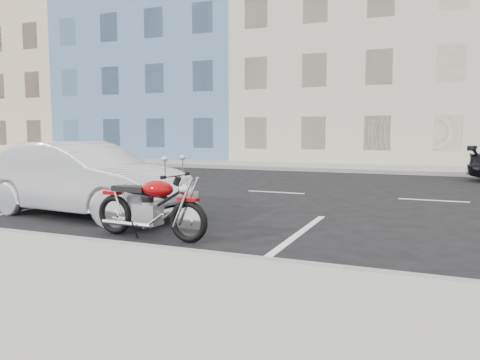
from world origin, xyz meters
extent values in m
plane|color=black|center=(0.00, 0.00, 0.00)|extent=(120.00, 120.00, 0.00)
cube|color=gray|center=(-5.00, 8.70, 0.07)|extent=(80.00, 3.40, 0.15)
cube|color=gray|center=(-5.00, 7.00, 0.08)|extent=(80.00, 0.12, 0.16)
cube|color=#CAB28E|center=(-26.00, 16.30, 6.00)|extent=(12.00, 12.00, 12.00)
cube|color=slate|center=(-14.00, 16.30, 6.50)|extent=(12.00, 12.00, 13.00)
cube|color=#B8B098|center=(-2.00, 16.30, 5.75)|extent=(12.00, 12.00, 11.50)
torus|color=black|center=(-0.64, -6.13, 0.31)|extent=(0.65, 0.14, 0.64)
torus|color=black|center=(-2.03, -6.06, 0.31)|extent=(0.65, 0.14, 0.64)
cube|color=#8B0508|center=(-0.64, -6.13, 0.64)|extent=(0.33, 0.14, 0.05)
cube|color=#8B0508|center=(-2.07, -6.06, 0.66)|extent=(0.29, 0.17, 0.06)
cube|color=gray|center=(-1.38, -6.10, 0.36)|extent=(0.42, 0.31, 0.33)
ellipsoid|color=#8B0508|center=(-1.19, -6.11, 0.77)|extent=(0.55, 0.35, 0.26)
cube|color=black|center=(-1.69, -6.08, 0.75)|extent=(0.61, 0.28, 0.09)
cylinder|color=silver|center=(-0.86, -6.12, 0.99)|extent=(0.07, 0.67, 0.03)
sphere|color=silver|center=(-0.73, -6.13, 0.79)|extent=(0.16, 0.16, 0.16)
cylinder|color=silver|center=(-1.70, -6.21, 0.21)|extent=(0.91, 0.12, 0.08)
cylinder|color=silver|center=(-1.69, -5.95, 0.21)|extent=(0.91, 0.12, 0.08)
cylinder|color=silver|center=(-0.69, -6.13, 0.59)|extent=(0.37, 0.06, 0.76)
cylinder|color=black|center=(-1.17, -6.11, 0.53)|extent=(0.77, 0.09, 0.47)
imported|color=#B7B9BF|center=(-4.41, -4.84, 0.73)|extent=(4.55, 1.93, 1.46)
camera|label=1|loc=(1.99, -12.13, 1.65)|focal=35.00mm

